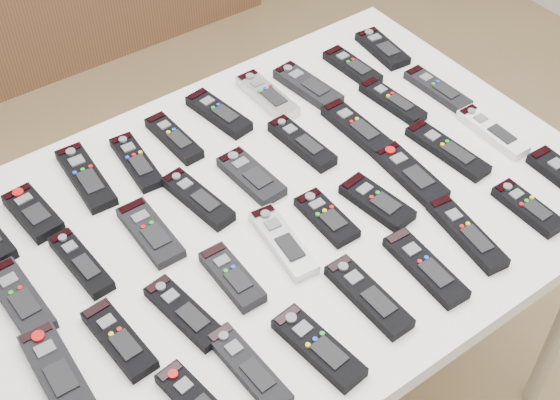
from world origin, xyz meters
TOP-DOWN VIEW (x-y plane):
  - ground at (0.00, 0.00)m, footprint 4.00×4.00m
  - table at (-0.11, -0.08)m, footprint 1.25×0.88m
  - remote_1 at (-0.51, 0.18)m, footprint 0.07×0.15m
  - remote_2 at (-0.39, 0.22)m, footprint 0.07×0.20m
  - remote_3 at (-0.28, 0.20)m, footprint 0.06×0.18m
  - remote_4 at (-0.18, 0.21)m, footprint 0.05×0.17m
  - remote_5 at (-0.06, 0.22)m, footprint 0.07×0.18m
  - remote_6 at (0.06, 0.21)m, footprint 0.05×0.18m
  - remote_7 at (0.16, 0.18)m, footprint 0.07×0.18m
  - remote_8 at (0.29, 0.18)m, footprint 0.06×0.16m
  - remote_9 at (0.40, 0.20)m, footprint 0.07×0.16m
  - remote_10 at (-0.62, 0.00)m, footprint 0.06×0.18m
  - remote_11 at (-0.50, 0.02)m, footprint 0.05×0.17m
  - remote_12 at (-0.36, 0.01)m, footprint 0.06×0.17m
  - remote_13 at (-0.24, 0.03)m, footprint 0.07×0.18m
  - remote_14 at (-0.11, 0.02)m, footprint 0.07×0.16m
  - remote_15 at (0.03, 0.04)m, footprint 0.06×0.18m
  - remote_16 at (0.16, 0.01)m, footprint 0.05×0.18m
  - remote_17 at (0.28, 0.03)m, footprint 0.06×0.17m
  - remote_18 at (0.39, 0.00)m, footprint 0.05×0.18m
  - remote_19 at (-0.63, -0.17)m, footprint 0.07×0.18m
  - remote_20 at (-0.52, -0.17)m, footprint 0.06×0.17m
  - remote_21 at (-0.40, -0.19)m, footprint 0.07×0.18m
  - remote_22 at (-0.29, -0.18)m, footprint 0.05×0.15m
  - remote_23 at (-0.17, -0.16)m, footprint 0.07×0.19m
  - remote_24 at (-0.06, -0.16)m, footprint 0.06×0.14m
  - remote_25 at (0.04, -0.19)m, footprint 0.08×0.16m
  - remote_26 at (0.15, -0.17)m, footprint 0.07×0.18m
  - remote_27 at (0.26, -0.16)m, footprint 0.06×0.20m
  - remote_28 at (0.39, -0.18)m, footprint 0.05×0.18m
  - remote_31 at (-0.37, -0.35)m, footprint 0.05×0.18m
  - remote_32 at (-0.26, -0.39)m, footprint 0.07×0.18m
  - remote_33 at (-0.12, -0.35)m, footprint 0.05×0.19m
  - remote_34 at (0.01, -0.37)m, footprint 0.06×0.19m
  - remote_35 at (0.13, -0.35)m, footprint 0.07×0.20m
  - remote_36 at (0.27, -0.38)m, footprint 0.05×0.15m

SIDE VIEW (x-z plane):
  - ground at x=0.00m, z-range 0.00..0.00m
  - table at x=-0.11m, z-range 0.33..1.11m
  - remote_3 at x=-0.28m, z-range 0.78..0.80m
  - remote_18 at x=0.39m, z-range 0.78..0.80m
  - remote_24 at x=-0.06m, z-range 0.78..0.80m
  - remote_9 at x=0.40m, z-range 0.78..0.80m
  - remote_2 at x=-0.39m, z-range 0.78..0.80m
  - remote_8 at x=0.29m, z-range 0.78..0.80m
  - remote_12 at x=-0.36m, z-range 0.78..0.80m
  - remote_27 at x=0.26m, z-range 0.78..0.80m
  - remote_21 at x=-0.40m, z-range 0.78..0.80m
  - remote_23 at x=-0.17m, z-range 0.78..0.80m
  - remote_26 at x=0.15m, z-range 0.78..0.80m
  - remote_31 at x=-0.37m, z-range 0.78..0.80m
  - remote_28 at x=0.39m, z-range 0.78..0.80m
  - remote_17 at x=0.28m, z-range 0.78..0.80m
  - remote_4 at x=-0.18m, z-range 0.78..0.80m
  - remote_34 at x=0.01m, z-range 0.78..0.80m
  - remote_11 at x=-0.50m, z-range 0.78..0.80m
  - remote_20 at x=-0.52m, z-range 0.78..0.80m
  - remote_36 at x=0.27m, z-range 0.78..0.80m
  - remote_14 at x=-0.11m, z-range 0.78..0.80m
  - remote_25 at x=0.04m, z-range 0.78..0.80m
  - remote_5 at x=-0.06m, z-range 0.78..0.80m
  - remote_1 at x=-0.51m, z-range 0.78..0.80m
  - remote_7 at x=0.16m, z-range 0.78..0.80m
  - remote_6 at x=0.06m, z-range 0.78..0.80m
  - remote_35 at x=0.13m, z-range 0.78..0.80m
  - remote_33 at x=-0.12m, z-range 0.78..0.80m
  - remote_10 at x=-0.62m, z-range 0.78..0.80m
  - remote_16 at x=0.16m, z-range 0.78..0.80m
  - remote_32 at x=-0.26m, z-range 0.78..0.80m
  - remote_22 at x=-0.29m, z-range 0.78..0.80m
  - remote_13 at x=-0.24m, z-range 0.78..0.80m
  - remote_15 at x=0.03m, z-range 0.78..0.80m
  - remote_19 at x=-0.63m, z-range 0.78..0.80m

